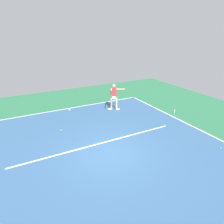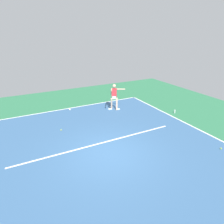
{
  "view_description": "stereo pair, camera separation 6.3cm",
  "coord_description": "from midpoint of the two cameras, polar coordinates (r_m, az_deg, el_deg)",
  "views": [
    {
      "loc": [
        3.39,
        6.7,
        5.05
      ],
      "look_at": [
        -1.36,
        -2.3,
        0.9
      ],
      "focal_mm": 31.97,
      "sensor_mm": 36.0,
      "label": 1
    },
    {
      "loc": [
        3.33,
        6.72,
        5.05
      ],
      "look_at": [
        -1.36,
        -2.3,
        0.9
      ],
      "focal_mm": 31.97,
      "sensor_mm": 36.0,
      "label": 2
    }
  ],
  "objects": [
    {
      "name": "ground_plane",
      "position": [
        9.04,
        -0.74,
        -11.75
      ],
      "size": [
        22.41,
        22.41,
        0.0
      ],
      "primitive_type": "plane",
      "color": "#2D754C"
    },
    {
      "name": "court_surface",
      "position": [
        9.04,
        -0.74,
        -11.74
      ],
      "size": [
        10.99,
        12.63,
        0.0
      ],
      "primitive_type": "cube",
      "color": "#38608E",
      "rests_on": "ground_plane"
    },
    {
      "name": "court_line_baseline_near",
      "position": [
        14.32,
        -12.11,
        1.04
      ],
      "size": [
        10.99,
        0.1,
        0.01
      ],
      "primitive_type": "cube",
      "color": "white",
      "rests_on": "ground_plane"
    },
    {
      "name": "court_line_sideline_left",
      "position": [
        12.17,
        22.89,
        -4.2
      ],
      "size": [
        0.1,
        12.63,
        0.01
      ],
      "primitive_type": "cube",
      "color": "white",
      "rests_on": "ground_plane"
    },
    {
      "name": "court_line_service",
      "position": [
        9.77,
        -3.29,
        -8.95
      ],
      "size": [
        8.24,
        0.1,
        0.01
      ],
      "primitive_type": "cube",
      "color": "white",
      "rests_on": "ground_plane"
    },
    {
      "name": "court_line_centre_mark",
      "position": [
        14.14,
        -11.88,
        0.78
      ],
      "size": [
        0.1,
        0.3,
        0.01
      ],
      "primitive_type": "cube",
      "color": "white",
      "rests_on": "ground_plane"
    },
    {
      "name": "tennis_player",
      "position": [
        13.42,
        0.78,
        4.81
      ],
      "size": [
        1.33,
        1.09,
        1.8
      ],
      "rotation": [
        0.0,
        0.0,
        -0.51
      ],
      "color": "beige",
      "rests_on": "ground_plane"
    },
    {
      "name": "tennis_ball_near_player",
      "position": [
        11.27,
        -14.2,
        -4.99
      ],
      "size": [
        0.07,
        0.07,
        0.07
      ],
      "primitive_type": "sphere",
      "color": "yellow",
      "rests_on": "ground_plane"
    },
    {
      "name": "tennis_ball_centre_court",
      "position": [
        10.6,
        28.84,
        -9.11
      ],
      "size": [
        0.07,
        0.07,
        0.07
      ],
      "primitive_type": "sphere",
      "color": "#C6E53D",
      "rests_on": "ground_plane"
    },
    {
      "name": "water_bottle",
      "position": [
        13.82,
        17.62,
        0.16
      ],
      "size": [
        0.07,
        0.07,
        0.22
      ],
      "primitive_type": "cylinder",
      "color": "white",
      "rests_on": "ground_plane"
    }
  ]
}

